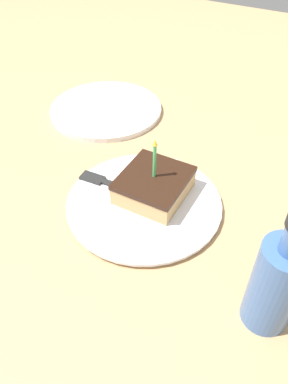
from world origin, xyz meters
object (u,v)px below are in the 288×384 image
at_px(plate, 144,203).
at_px(side_plate, 106,109).
at_px(bottle, 277,283).
at_px(cake_slice, 154,185).
at_px(fork, 114,185).

height_order(plate, side_plate, plate).
relative_size(plate, bottle, 1.41).
distance_m(bottle, side_plate, 0.60).
height_order(plate, bottle, bottle).
relative_size(cake_slice, bottle, 0.62).
bearing_deg(bottle, cake_slice, -28.79).
xyz_separation_m(plate, bottle, (-0.25, 0.11, 0.07)).
bearing_deg(plate, bottle, 156.42).
xyz_separation_m(cake_slice, bottle, (-0.24, 0.13, 0.04)).
height_order(fork, side_plate, fork).
xyz_separation_m(plate, side_plate, (0.24, -0.24, -0.00)).
bearing_deg(plate, side_plate, -45.47).
xyz_separation_m(fork, bottle, (-0.31, 0.12, 0.06)).
relative_size(plate, side_plate, 1.03).
distance_m(cake_slice, fork, 0.08).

